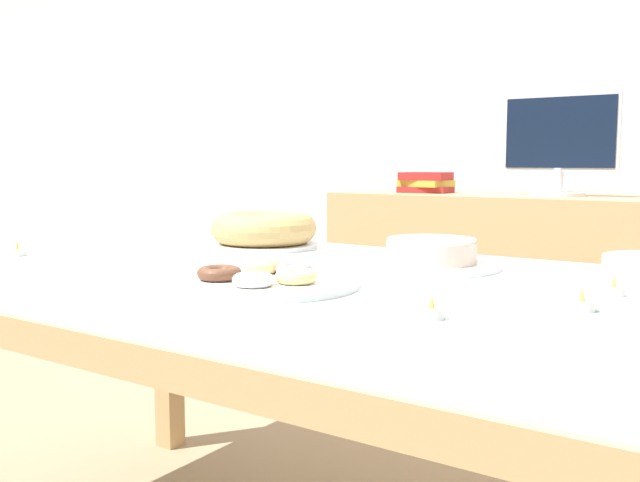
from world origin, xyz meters
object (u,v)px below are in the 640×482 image
at_px(cake_chocolate_round, 431,256).
at_px(tealight_near_cakes, 614,290).
at_px(book_stack, 426,182).
at_px(tealight_left_edge, 17,252).
at_px(pastry_platter, 267,280).
at_px(tealight_right_edge, 582,305).
at_px(cake_golden_bundt, 264,230).
at_px(tealight_centre, 432,312).
at_px(computer_monitor, 560,145).

relative_size(cake_chocolate_round, tealight_near_cakes, 7.46).
height_order(book_stack, tealight_left_edge, book_stack).
distance_m(pastry_platter, tealight_right_edge, 0.55).
height_order(cake_golden_bundt, tealight_right_edge, cake_golden_bundt).
distance_m(book_stack, tealight_near_cakes, 1.76).
height_order(tealight_centre, tealight_right_edge, same).
xyz_separation_m(computer_monitor, tealight_near_cakes, (0.51, -1.41, -0.28)).
bearing_deg(cake_chocolate_round, tealight_left_edge, -156.65).
distance_m(cake_golden_bundt, tealight_right_edge, 0.99).
bearing_deg(cake_chocolate_round, tealight_centre, -64.10).
distance_m(cake_golden_bundt, pastry_platter, 0.60).
height_order(tealight_left_edge, tealight_centre, same).
distance_m(cake_chocolate_round, pastry_platter, 0.41).
bearing_deg(tealight_centre, pastry_platter, 168.82).
distance_m(computer_monitor, cake_golden_bundt, 1.31).
bearing_deg(computer_monitor, tealight_near_cakes, -70.13).
bearing_deg(tealight_right_edge, cake_chocolate_round, 144.67).
distance_m(computer_monitor, tealight_near_cakes, 1.52).
height_order(tealight_near_cakes, tealight_centre, same).
height_order(tealight_near_cakes, tealight_left_edge, same).
xyz_separation_m(tealight_left_edge, tealight_centre, (1.15, -0.06, 0.00)).
bearing_deg(computer_monitor, tealight_centre, -79.37).
relative_size(cake_chocolate_round, pastry_platter, 0.89).
distance_m(computer_monitor, pastry_platter, 1.70).
xyz_separation_m(pastry_platter, tealight_near_cakes, (0.55, 0.27, -0.00)).
bearing_deg(tealight_centre, tealight_right_edge, 47.26).
distance_m(tealight_near_cakes, tealight_left_edge, 1.36).
relative_size(book_stack, tealight_right_edge, 5.46).
relative_size(pastry_platter, tealight_right_edge, 8.39).
distance_m(book_stack, pastry_platter, 1.76).
xyz_separation_m(cake_golden_bundt, tealight_near_cakes, (0.93, -0.19, -0.04)).
bearing_deg(cake_golden_bundt, pastry_platter, -50.38).
bearing_deg(book_stack, cake_chocolate_round, -63.29).
xyz_separation_m(cake_golden_bundt, tealight_centre, (0.75, -0.53, -0.04)).
height_order(computer_monitor, cake_chocolate_round, computer_monitor).
bearing_deg(tealight_left_edge, cake_chocolate_round, 23.35).
relative_size(computer_monitor, tealight_left_edge, 10.60).
xyz_separation_m(computer_monitor, tealight_left_edge, (-0.82, -1.69, -0.28)).
bearing_deg(tealight_near_cakes, tealight_right_edge, -94.04).
bearing_deg(cake_chocolate_round, tealight_right_edge, -35.33).
relative_size(computer_monitor, cake_chocolate_round, 1.42).
distance_m(computer_monitor, tealight_centre, 1.81).
bearing_deg(tealight_near_cakes, tealight_centre, -117.44).
distance_m(tealight_left_edge, tealight_right_edge, 1.32).
bearing_deg(pastry_platter, tealight_centre, -11.18).
bearing_deg(book_stack, tealight_near_cakes, -53.19).
bearing_deg(tealight_centre, tealight_near_cakes, 62.56).
distance_m(tealight_centre, tealight_right_edge, 0.25).
bearing_deg(cake_chocolate_round, computer_monitor, 94.69).
xyz_separation_m(tealight_left_edge, tealight_right_edge, (1.31, 0.12, 0.00)).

